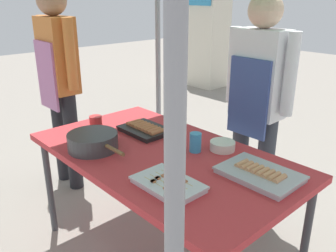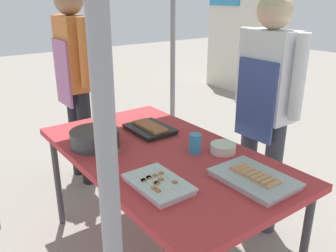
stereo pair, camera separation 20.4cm
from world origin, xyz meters
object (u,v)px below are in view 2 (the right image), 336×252
at_px(stall_table, 161,160).
at_px(customer_nearby, 75,71).
at_px(condiment_bowl, 223,148).
at_px(vendor_woman, 266,98).
at_px(drink_cup_near_edge, 103,121).
at_px(drink_cup_by_wok, 195,144).
at_px(tray_pork_links, 150,128).
at_px(tray_grilled_sausages, 254,178).
at_px(tray_meat_skewers, 158,184).
at_px(neighbor_stall_left, 234,30).
at_px(cooking_wok, 95,138).

xyz_separation_m(stall_table, customer_nearby, (-1.30, 0.03, 0.31)).
bearing_deg(condiment_bowl, vendor_woman, 102.93).
height_order(drink_cup_near_edge, drink_cup_by_wok, drink_cup_by_wok).
xyz_separation_m(stall_table, tray_pork_links, (-0.31, 0.13, 0.07)).
relative_size(stall_table, vendor_woman, 0.98).
height_order(tray_grilled_sausages, customer_nearby, customer_nearby).
height_order(tray_meat_skewers, vendor_woman, vendor_woman).
distance_m(condiment_bowl, neighbor_stall_left, 4.66).
bearing_deg(cooking_wok, drink_cup_by_wok, 44.68).
xyz_separation_m(tray_meat_skewers, vendor_woman, (-0.22, 1.02, 0.20)).
bearing_deg(neighbor_stall_left, drink_cup_by_wok, -48.66).
bearing_deg(tray_pork_links, neighbor_stall_left, 126.93).
xyz_separation_m(customer_nearby, neighbor_stall_left, (-1.67, 3.64, 0.01)).
xyz_separation_m(drink_cup_near_edge, vendor_woman, (0.66, 0.87, 0.16)).
xyz_separation_m(tray_pork_links, drink_cup_near_edge, (-0.24, -0.22, 0.03)).
height_order(tray_pork_links, drink_cup_near_edge, drink_cup_near_edge).
bearing_deg(condiment_bowl, tray_grilled_sausages, -19.93).
height_order(tray_meat_skewers, neighbor_stall_left, neighbor_stall_left).
relative_size(stall_table, customer_nearby, 0.95).
bearing_deg(condiment_bowl, stall_table, -126.95).
height_order(stall_table, drink_cup_by_wok, drink_cup_by_wok).
distance_m(vendor_woman, neighbor_stall_left, 4.23).
bearing_deg(drink_cup_near_edge, neighbor_stall_left, 122.71).
bearing_deg(cooking_wok, drink_cup_near_edge, 145.14).
bearing_deg(customer_nearby, cooking_wok, -16.90).
relative_size(tray_meat_skewers, drink_cup_by_wok, 2.94).
bearing_deg(customer_nearby, neighbor_stall_left, 114.69).
distance_m(stall_table, drink_cup_by_wok, 0.22).
relative_size(stall_table, tray_pork_links, 4.96).
xyz_separation_m(drink_cup_by_wok, vendor_woman, (-0.02, 0.63, 0.16)).
bearing_deg(vendor_woman, neighbor_stall_left, -43.25).
bearing_deg(tray_meat_skewers, drink_cup_near_edge, 170.48).
xyz_separation_m(tray_grilled_sausages, drink_cup_by_wok, (-0.43, -0.01, 0.04)).
bearing_deg(vendor_woman, drink_cup_near_edge, 53.07).
distance_m(customer_nearby, neighbor_stall_left, 4.01).
relative_size(stall_table, condiment_bowl, 10.83).
distance_m(condiment_bowl, drink_cup_near_edge, 0.86).
bearing_deg(cooking_wok, tray_pork_links, 90.81).
xyz_separation_m(condiment_bowl, vendor_woman, (-0.11, 0.49, 0.19)).
distance_m(tray_grilled_sausages, vendor_woman, 0.79).
xyz_separation_m(tray_meat_skewers, tray_pork_links, (-0.63, 0.37, 0.00)).
bearing_deg(tray_meat_skewers, drink_cup_by_wok, 116.44).
height_order(cooking_wok, condiment_bowl, cooking_wok).
xyz_separation_m(condiment_bowl, drink_cup_near_edge, (-0.77, -0.38, 0.03)).
bearing_deg(customer_nearby, drink_cup_by_wok, 4.79).
distance_m(tray_pork_links, vendor_woman, 0.79).
relative_size(tray_grilled_sausages, drink_cup_near_edge, 3.78).
xyz_separation_m(drink_cup_by_wok, neighbor_stall_left, (-3.10, 3.52, 0.20)).
bearing_deg(cooking_wok, condiment_bowl, 46.95).
xyz_separation_m(tray_pork_links, condiment_bowl, (0.53, 0.16, 0.00)).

